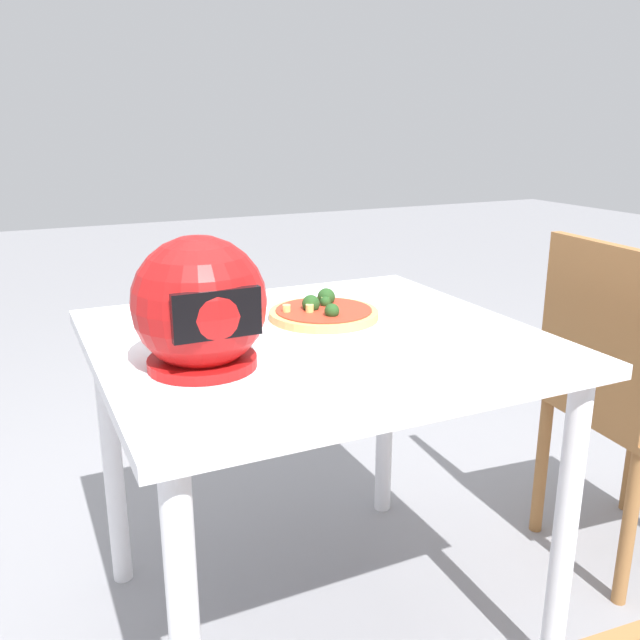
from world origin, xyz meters
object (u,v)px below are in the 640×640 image
(dining_table, at_px, (316,378))
(chair_side, at_px, (619,390))
(pizza, at_px, (323,312))
(motorcycle_helmet, at_px, (200,306))

(dining_table, height_order, chair_side, chair_side)
(pizza, distance_m, motorcycle_helmet, 0.38)
(pizza, xyz_separation_m, motorcycle_helmet, (0.33, 0.16, 0.09))
(pizza, height_order, motorcycle_helmet, motorcycle_helmet)
(pizza, bearing_deg, chair_side, 166.90)
(dining_table, xyz_separation_m, chair_side, (-0.82, 0.11, -0.13))
(motorcycle_helmet, xyz_separation_m, chair_side, (-1.10, 0.02, -0.35))
(dining_table, bearing_deg, pizza, -125.84)
(dining_table, height_order, pizza, pizza)
(pizza, relative_size, motorcycle_helmet, 1.00)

